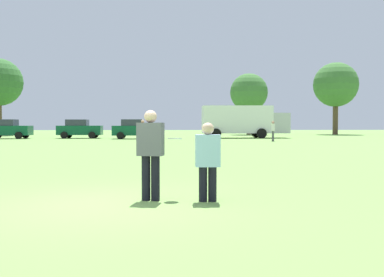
{
  "coord_description": "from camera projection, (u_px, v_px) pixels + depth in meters",
  "views": [
    {
      "loc": [
        1.04,
        -7.71,
        1.43
      ],
      "look_at": [
        1.69,
        2.38,
        1.09
      ],
      "focal_mm": 40.84,
      "sensor_mm": 36.0,
      "label": 1
    }
  ],
  "objects": [
    {
      "name": "ground_plane",
      "position": [
        105.0,
        205.0,
        7.67
      ],
      "size": [
        174.52,
        174.52,
        0.0
      ],
      "primitive_type": "plane",
      "color": "#6B9347"
    },
    {
      "name": "player_thrower",
      "position": [
        151.0,
        150.0,
        8.1
      ],
      "size": [
        0.52,
        0.37,
        1.68
      ],
      "color": "black",
      "rests_on": "ground"
    },
    {
      "name": "player_defender",
      "position": [
        208.0,
        158.0,
        8.01
      ],
      "size": [
        0.46,
        0.27,
        1.45
      ],
      "color": "black",
      "rests_on": "ground"
    },
    {
      "name": "frisbee",
      "position": [
        175.0,
        139.0,
        8.32
      ],
      "size": [
        0.27,
        0.27,
        0.04
      ],
      "color": "white"
    },
    {
      "name": "parked_car_mid_left",
      "position": [
        7.0,
        129.0,
        41.21
      ],
      "size": [
        4.21,
        2.24,
        1.82
      ],
      "color": "#0C4C2D",
      "rests_on": "ground"
    },
    {
      "name": "parked_car_center",
      "position": [
        79.0,
        129.0,
        42.38
      ],
      "size": [
        4.21,
        2.24,
        1.82
      ],
      "color": "#0C4C2D",
      "rests_on": "ground"
    },
    {
      "name": "parked_car_mid_right",
      "position": [
        135.0,
        129.0,
        40.77
      ],
      "size": [
        4.21,
        2.24,
        1.82
      ],
      "color": "#0C4C2D",
      "rests_on": "ground"
    },
    {
      "name": "box_truck",
      "position": [
        243.0,
        120.0,
        43.27
      ],
      "size": [
        8.52,
        3.06,
        3.18
      ],
      "color": "white",
      "rests_on": "ground"
    },
    {
      "name": "bystander_sideline_watcher",
      "position": [
        143.0,
        130.0,
        31.12
      ],
      "size": [
        0.47,
        0.54,
        1.71
      ],
      "color": "gray",
      "rests_on": "ground"
    },
    {
      "name": "bystander_far_jogger",
      "position": [
        273.0,
        130.0,
        35.17
      ],
      "size": [
        0.32,
        0.48,
        1.65
      ],
      "color": "#4C4C51",
      "rests_on": "ground"
    },
    {
      "name": "tree_east_birch",
      "position": [
        249.0,
        93.0,
        55.95
      ],
      "size": [
        4.83,
        4.83,
        7.86
      ],
      "color": "brown",
      "rests_on": "ground"
    },
    {
      "name": "tree_east_oak",
      "position": [
        336.0,
        85.0,
        56.9
      ],
      "size": [
        5.79,
        5.79,
        9.4
      ],
      "color": "brown",
      "rests_on": "ground"
    }
  ]
}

